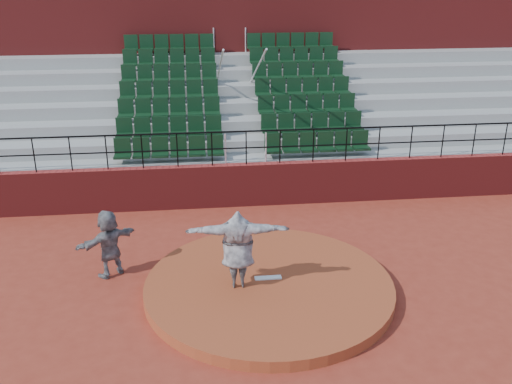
% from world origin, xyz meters
% --- Properties ---
extents(ground, '(90.00, 90.00, 0.00)m').
position_xyz_m(ground, '(0.00, 0.00, 0.00)').
color(ground, maroon).
rests_on(ground, ground).
extents(pitchers_mound, '(5.50, 5.50, 0.25)m').
position_xyz_m(pitchers_mound, '(0.00, 0.00, 0.12)').
color(pitchers_mound, '#984022').
rests_on(pitchers_mound, ground).
extents(pitching_rubber, '(0.60, 0.15, 0.03)m').
position_xyz_m(pitching_rubber, '(0.00, 0.15, 0.27)').
color(pitching_rubber, white).
rests_on(pitching_rubber, pitchers_mound).
extents(boundary_wall, '(24.00, 0.30, 1.30)m').
position_xyz_m(boundary_wall, '(0.00, 5.00, 0.65)').
color(boundary_wall, maroon).
rests_on(boundary_wall, ground).
extents(wall_railing, '(24.04, 0.05, 1.03)m').
position_xyz_m(wall_railing, '(0.00, 5.00, 2.03)').
color(wall_railing, black).
rests_on(wall_railing, boundary_wall).
extents(seating_deck, '(24.00, 5.97, 4.63)m').
position_xyz_m(seating_deck, '(0.00, 8.65, 1.44)').
color(seating_deck, gray).
rests_on(seating_deck, ground).
extents(press_box_facade, '(24.00, 3.00, 7.10)m').
position_xyz_m(press_box_facade, '(0.00, 12.60, 3.55)').
color(press_box_facade, maroon).
rests_on(press_box_facade, ground).
extents(pitcher, '(2.22, 0.73, 1.78)m').
position_xyz_m(pitcher, '(-0.69, -0.06, 1.14)').
color(pitcher, black).
rests_on(pitcher, pitchers_mound).
extents(fielder, '(1.49, 1.29, 1.62)m').
position_xyz_m(fielder, '(-3.56, 1.19, 0.81)').
color(fielder, black).
rests_on(fielder, ground).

